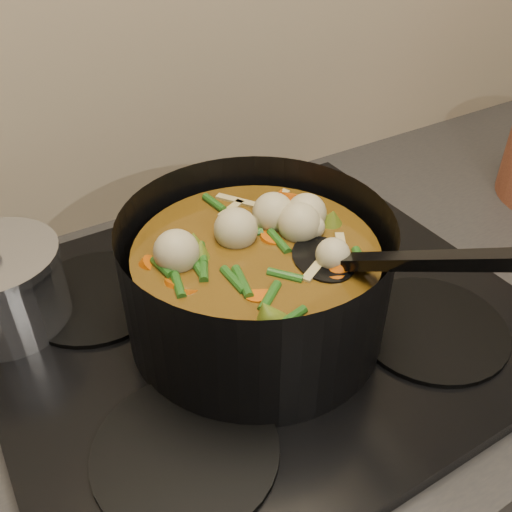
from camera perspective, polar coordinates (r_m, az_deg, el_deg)
stovetop at (r=0.71m, az=0.20°, el=-6.22°), size 0.62×0.54×0.03m
stockpot at (r=0.64m, az=0.06°, el=-2.44°), size 0.30×0.39×0.22m
saucepan at (r=0.72m, az=-24.10°, el=-2.89°), size 0.15×0.15×0.12m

